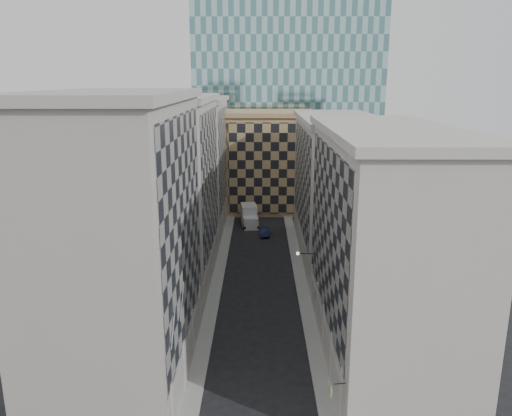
{
  "coord_description": "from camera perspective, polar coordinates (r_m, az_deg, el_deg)",
  "views": [
    {
      "loc": [
        0.03,
        -27.18,
        24.49
      ],
      "look_at": [
        -0.26,
        13.99,
        13.88
      ],
      "focal_mm": 35.0,
      "sensor_mm": 36.0,
      "label": 1
    }
  ],
  "objects": [
    {
      "name": "shop_sign",
      "position": [
        36.91,
        8.5,
        -19.76
      ],
      "size": [
        1.24,
        0.78,
        0.87
      ],
      "rotation": [
        0.0,
        0.0,
        0.17
      ],
      "color": "black",
      "rests_on": "ground"
    },
    {
      "name": "bldg_right_b",
      "position": [
        71.55,
        9.14,
        2.46
      ],
      "size": [
        10.8,
        28.8,
        19.7
      ],
      "color": "#B2AEA3",
      "rests_on": "ground"
    },
    {
      "name": "bldg_left_b",
      "position": [
        62.57,
        -9.65,
        2.1
      ],
      "size": [
        10.8,
        22.8,
        22.7
      ],
      "color": "#98958D",
      "rests_on": "ground"
    },
    {
      "name": "sidewalk_east",
      "position": [
        62.4,
        5.23,
        -8.64
      ],
      "size": [
        1.5,
        100.0,
        0.15
      ],
      "primitive_type": "cube",
      "color": "gray",
      "rests_on": "ground"
    },
    {
      "name": "sidewalk_west",
      "position": [
        62.4,
        -4.53,
        -8.63
      ],
      "size": [
        1.5,
        100.0,
        0.15
      ],
      "primitive_type": "cube",
      "color": "gray",
      "rests_on": "ground"
    },
    {
      "name": "flagpoles_left",
      "position": [
        37.53,
        -8.92,
        -11.8
      ],
      "size": [
        0.1,
        6.33,
        2.33
      ],
      "color": "gray",
      "rests_on": "ground"
    },
    {
      "name": "church_tower",
      "position": [
        109.21,
        0.41,
        15.75
      ],
      "size": [
        7.2,
        7.2,
        51.5
      ],
      "color": "#2D2923",
      "rests_on": "ground"
    },
    {
      "name": "box_truck",
      "position": [
        86.31,
        -0.77,
        -0.99
      ],
      "size": [
        3.3,
        6.55,
        3.45
      ],
      "rotation": [
        0.0,
        0.0,
        0.12
      ],
      "color": "silver",
      "rests_on": "ground"
    },
    {
      "name": "bldg_left_c",
      "position": [
        84.03,
        -7.08,
        4.99
      ],
      "size": [
        10.8,
        22.8,
        21.7
      ],
      "color": "#A69F95",
      "rests_on": "ground"
    },
    {
      "name": "bldg_right_a",
      "position": [
        45.8,
        14.12,
        -4.02
      ],
      "size": [
        10.8,
        26.8,
        20.7
      ],
      "color": "#B2AEA3",
      "rests_on": "ground"
    },
    {
      "name": "bldg_left_a",
      "position": [
        41.69,
        -14.82,
        -3.74
      ],
      "size": [
        10.8,
        22.8,
        23.7
      ],
      "color": "#A69F95",
      "rests_on": "ground"
    },
    {
      "name": "bracket_lamp",
      "position": [
        54.53,
        4.98,
        -5.2
      ],
      "size": [
        1.98,
        0.36,
        0.36
      ],
      "color": "black",
      "rests_on": "ground"
    },
    {
      "name": "dark_car",
      "position": [
        80.64,
        1.01,
        -2.76
      ],
      "size": [
        1.34,
        3.79,
        1.25
      ],
      "primitive_type": "imported",
      "rotation": [
        0.0,
        0.0,
        0.01
      ],
      "color": "#10173C",
      "rests_on": "ground"
    },
    {
      "name": "tan_block",
      "position": [
        96.29,
        1.58,
        5.46
      ],
      "size": [
        16.8,
        14.8,
        18.8
      ],
      "color": "#A27E56",
      "rests_on": "ground"
    }
  ]
}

